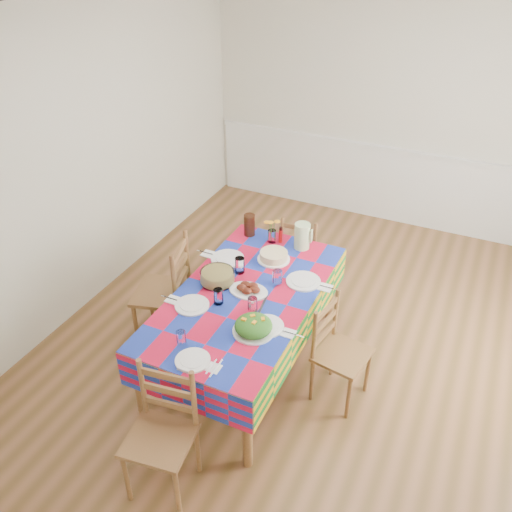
# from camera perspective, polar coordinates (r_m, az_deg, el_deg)

# --- Properties ---
(room) EXTENTS (4.58, 5.08, 2.78)m
(room) POSITION_cam_1_polar(r_m,az_deg,el_deg) (4.06, 8.01, 4.92)
(room) COLOR brown
(room) RESTS_ON ground
(wainscot) EXTENTS (4.41, 0.06, 0.92)m
(wainscot) POSITION_cam_1_polar(r_m,az_deg,el_deg) (6.62, 14.25, 7.46)
(wainscot) COLOR white
(wainscot) RESTS_ON room
(dining_table) EXTENTS (1.02, 1.90, 0.74)m
(dining_table) POSITION_cam_1_polar(r_m,az_deg,el_deg) (4.21, -1.06, -4.86)
(dining_table) COLOR brown
(dining_table) RESTS_ON room
(setting_near_head) EXTENTS (0.38, 0.25, 0.11)m
(setting_near_head) POSITION_cam_1_polar(r_m,az_deg,el_deg) (3.66, -7.04, -10.02)
(setting_near_head) COLOR white
(setting_near_head) RESTS_ON dining_table
(setting_left_near) EXTENTS (0.47, 0.28, 0.12)m
(setting_left_near) POSITION_cam_1_polar(r_m,az_deg,el_deg) (4.06, -5.82, -4.81)
(setting_left_near) COLOR white
(setting_left_near) RESTS_ON dining_table
(setting_left_far) EXTENTS (0.51, 0.31, 0.14)m
(setting_left_far) POSITION_cam_1_polar(r_m,az_deg,el_deg) (4.48, -2.63, -0.49)
(setting_left_far) COLOR white
(setting_left_far) RESTS_ON dining_table
(setting_right_near) EXTENTS (0.48, 0.28, 0.12)m
(setting_right_near) POSITION_cam_1_polar(r_m,az_deg,el_deg) (3.89, 0.62, -6.58)
(setting_right_near) COLOR white
(setting_right_near) RESTS_ON dining_table
(setting_right_far) EXTENTS (0.52, 0.30, 0.13)m
(setting_right_far) POSITION_cam_1_polar(r_m,az_deg,el_deg) (4.26, 4.10, -2.55)
(setting_right_far) COLOR white
(setting_right_far) RESTS_ON dining_table
(meat_platter) EXTENTS (0.31, 0.22, 0.06)m
(meat_platter) POSITION_cam_1_polar(r_m,az_deg,el_deg) (4.17, -0.80, -3.51)
(meat_platter) COLOR white
(meat_platter) RESTS_ON dining_table
(salad_platter) EXTENTS (0.30, 0.30, 0.12)m
(salad_platter) POSITION_cam_1_polar(r_m,az_deg,el_deg) (3.79, -0.27, -7.41)
(salad_platter) COLOR white
(salad_platter) RESTS_ON dining_table
(pasta_bowl) EXTENTS (0.27, 0.27, 0.10)m
(pasta_bowl) POSITION_cam_1_polar(r_m,az_deg,el_deg) (4.27, -4.09, -2.19)
(pasta_bowl) COLOR white
(pasta_bowl) RESTS_ON dining_table
(cake) EXTENTS (0.27, 0.27, 0.08)m
(cake) POSITION_cam_1_polar(r_m,az_deg,el_deg) (4.53, 1.88, -0.02)
(cake) COLOR white
(cake) RESTS_ON dining_table
(serving_utensils) EXTENTS (0.13, 0.29, 0.01)m
(serving_utensils) POSITION_cam_1_polar(r_m,az_deg,el_deg) (4.03, 0.25, -5.33)
(serving_utensils) COLOR black
(serving_utensils) RESTS_ON dining_table
(flower_vase) EXTENTS (0.14, 0.12, 0.23)m
(flower_vase) POSITION_cam_1_polar(r_m,az_deg,el_deg) (4.74, 1.68, 2.46)
(flower_vase) COLOR white
(flower_vase) RESTS_ON dining_table
(hot_sauce) EXTENTS (0.04, 0.04, 0.15)m
(hot_sauce) POSITION_cam_1_polar(r_m,az_deg,el_deg) (4.75, 2.61, 2.26)
(hot_sauce) COLOR red
(hot_sauce) RESTS_ON dining_table
(green_pitcher) EXTENTS (0.14, 0.14, 0.23)m
(green_pitcher) POSITION_cam_1_polar(r_m,az_deg,el_deg) (4.66, 4.88, 2.12)
(green_pitcher) COLOR beige
(green_pitcher) RESTS_ON dining_table
(tea_pitcher) EXTENTS (0.10, 0.10, 0.20)m
(tea_pitcher) POSITION_cam_1_polar(r_m,az_deg,el_deg) (4.84, -0.69, 3.29)
(tea_pitcher) COLOR black
(tea_pitcher) RESTS_ON dining_table
(name_card) EXTENTS (0.09, 0.03, 0.02)m
(name_card) POSITION_cam_1_polar(r_m,az_deg,el_deg) (3.57, -7.63, -11.75)
(name_card) COLOR white
(name_card) RESTS_ON dining_table
(chair_near) EXTENTS (0.46, 0.44, 0.92)m
(chair_near) POSITION_cam_1_polar(r_m,az_deg,el_deg) (3.63, -9.83, -17.99)
(chair_near) COLOR brown
(chair_near) RESTS_ON room
(chair_far) EXTENTS (0.40, 0.38, 0.84)m
(chair_far) POSITION_cam_1_polar(r_m,az_deg,el_deg) (5.26, 4.73, 0.37)
(chair_far) COLOR brown
(chair_far) RESTS_ON room
(chair_left) EXTENTS (0.53, 0.55, 1.02)m
(chair_left) POSITION_cam_1_polar(r_m,az_deg,el_deg) (4.63, -9.42, -3.80)
(chair_left) COLOR brown
(chair_left) RESTS_ON room
(chair_right) EXTENTS (0.42, 0.44, 0.86)m
(chair_right) POSITION_cam_1_polar(r_m,az_deg,el_deg) (4.17, 8.61, -10.01)
(chair_right) COLOR brown
(chair_right) RESTS_ON room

